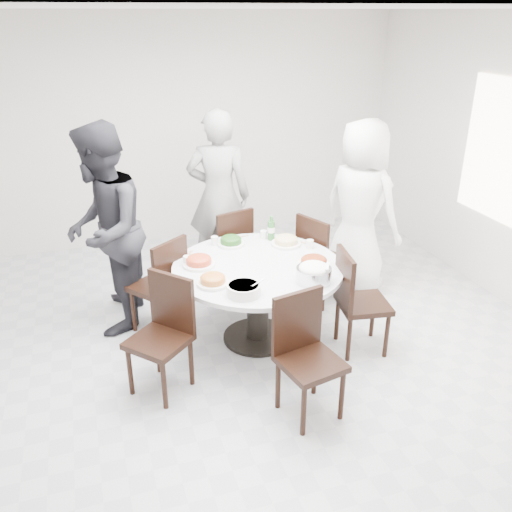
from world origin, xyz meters
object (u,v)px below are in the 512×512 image
object	(u,v)px
chair_se	(364,301)
diner_right	(360,207)
dining_table	(258,303)
soup_bowl	(244,289)
chair_n	(226,249)
diner_middle	(219,196)
chair_ne	(324,258)
chair_s	(311,360)
beverage_bottle	(271,228)
chair_nw	(157,284)
rice_bowl	(314,275)
diner_left	(104,231)
chair_sw	(158,339)

from	to	relation	value
chair_se	diner_right	distance (m)	1.29
dining_table	diner_right	bearing A→B (deg)	26.52
diner_right	soup_bowl	size ratio (longest dim) A/B	6.77
chair_n	diner_middle	bearing A→B (deg)	-109.38
chair_se	diner_right	world-z (taller)	diner_right
diner_right	chair_ne	bearing A→B (deg)	82.09
chair_s	diner_middle	xyz separation A→B (m)	(-0.03, 2.50, 0.47)
chair_se	beverage_bottle	size ratio (longest dim) A/B	3.92
beverage_bottle	chair_ne	bearing A→B (deg)	-1.58
chair_s	diner_middle	distance (m)	2.54
diner_middle	soup_bowl	bearing A→B (deg)	100.33
chair_nw	rice_bowl	distance (m)	1.51
chair_nw	diner_left	xyz separation A→B (m)	(-0.41, 0.23, 0.50)
chair_nw	soup_bowl	bearing A→B (deg)	84.99
diner_right	diner_middle	xyz separation A→B (m)	(-1.33, 0.74, 0.03)
chair_s	diner_left	xyz separation A→B (m)	(-1.29, 1.78, 0.50)
chair_s	chair_ne	bearing A→B (deg)	50.61
chair_ne	beverage_bottle	xyz separation A→B (m)	(-0.57, 0.02, 0.40)
chair_ne	diner_right	xyz separation A→B (m)	(0.47, 0.17, 0.44)
chair_sw	diner_middle	bearing A→B (deg)	110.64
beverage_bottle	chair_se	bearing A→B (deg)	-61.08
chair_n	soup_bowl	size ratio (longest dim) A/B	3.51
rice_bowl	beverage_bottle	xyz separation A→B (m)	(-0.03, 0.95, 0.06)
rice_bowl	chair_se	bearing A→B (deg)	0.53
diner_left	rice_bowl	xyz separation A→B (m)	(1.58, -1.12, -0.16)
chair_sw	beverage_bottle	bearing A→B (deg)	85.92
chair_ne	beverage_bottle	size ratio (longest dim) A/B	3.92
chair_ne	diner_middle	distance (m)	1.33
chair_ne	soup_bowl	world-z (taller)	chair_ne
dining_table	rice_bowl	xyz separation A→B (m)	(0.34, -0.43, 0.44)
chair_sw	beverage_bottle	xyz separation A→B (m)	(1.27, 0.98, 0.40)
chair_se	beverage_bottle	world-z (taller)	beverage_bottle
diner_right	chair_sw	bearing A→B (deg)	88.45
diner_right	soup_bowl	bearing A→B (deg)	97.30
diner_left	beverage_bottle	size ratio (longest dim) A/B	8.02
chair_se	dining_table	bearing A→B (deg)	71.31
chair_sw	diner_middle	distance (m)	2.16
dining_table	beverage_bottle	xyz separation A→B (m)	(0.31, 0.52, 0.50)
diner_right	chair_n	bearing A→B (deg)	47.00
chair_ne	chair_n	size ratio (longest dim) A/B	1.00
diner_left	chair_se	bearing A→B (deg)	74.55
diner_left	rice_bowl	world-z (taller)	diner_left
soup_bowl	chair_se	bearing A→B (deg)	1.61
diner_left	beverage_bottle	bearing A→B (deg)	96.69
chair_sw	soup_bowl	world-z (taller)	chair_sw
chair_nw	diner_right	bearing A→B (deg)	149.05
chair_ne	chair_n	world-z (taller)	same
diner_right	chair_nw	bearing A→B (deg)	67.99
chair_se	diner_middle	bearing A→B (deg)	32.58
chair_se	chair_s	bearing A→B (deg)	138.83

